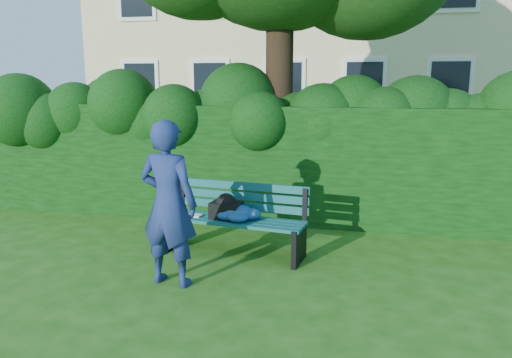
# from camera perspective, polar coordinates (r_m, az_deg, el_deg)

# --- Properties ---
(ground) EXTENTS (80.00, 80.00, 0.00)m
(ground) POSITION_cam_1_polar(r_m,az_deg,el_deg) (6.05, -1.26, -9.97)
(ground) COLOR #255811
(ground) RESTS_ON ground
(hedge) EXTENTS (10.00, 1.00, 1.80)m
(hedge) POSITION_cam_1_polar(r_m,az_deg,el_deg) (7.90, 2.54, 1.90)
(hedge) COLOR black
(hedge) RESTS_ON ground
(park_bench) EXTENTS (1.86, 0.78, 0.89)m
(park_bench) POSITION_cam_1_polar(r_m,az_deg,el_deg) (6.33, -2.46, -4.26)
(park_bench) COLOR #0E4949
(park_bench) RESTS_ON ground
(man_reading) EXTENTS (0.71, 0.52, 1.80)m
(man_reading) POSITION_cam_1_polar(r_m,az_deg,el_deg) (5.39, -9.97, -2.80)
(man_reading) COLOR navy
(man_reading) RESTS_ON ground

